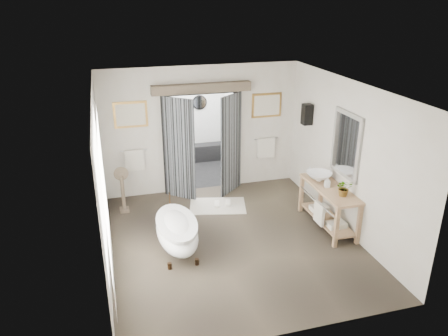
# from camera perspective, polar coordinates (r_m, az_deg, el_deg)

# --- Properties ---
(ground_plane) EXTENTS (5.00, 5.00, 0.00)m
(ground_plane) POSITION_cam_1_polar(r_m,az_deg,el_deg) (8.33, 1.13, -9.51)
(ground_plane) COLOR brown
(room_shell) EXTENTS (4.52, 5.02, 2.91)m
(room_shell) POSITION_cam_1_polar(r_m,az_deg,el_deg) (7.40, 1.26, 2.30)
(room_shell) COLOR silver
(room_shell) RESTS_ON ground_plane
(shower_room) EXTENTS (2.22, 2.01, 2.51)m
(shower_room) POSITION_cam_1_polar(r_m,az_deg,el_deg) (11.51, -4.56, 4.50)
(shower_room) COLOR black
(shower_room) RESTS_ON ground_plane
(back_wall_dressing) EXTENTS (3.82, 0.68, 2.52)m
(back_wall_dressing) POSITION_cam_1_polar(r_m,az_deg,el_deg) (9.75, -2.73, 5.35)
(back_wall_dressing) COLOR black
(back_wall_dressing) RESTS_ON ground_plane
(clawfoot_tub) EXTENTS (0.72, 1.60, 0.78)m
(clawfoot_tub) POSITION_cam_1_polar(r_m,az_deg,el_deg) (7.93, -6.18, -8.16)
(clawfoot_tub) COLOR #312012
(clawfoot_tub) RESTS_ON ground_plane
(vanity) EXTENTS (0.57, 1.60, 0.85)m
(vanity) POSITION_cam_1_polar(r_m,az_deg,el_deg) (8.80, 13.40, -4.56)
(vanity) COLOR tan
(vanity) RESTS_ON ground_plane
(pedestal_mirror) EXTENTS (0.30, 0.19, 1.02)m
(pedestal_mirror) POSITION_cam_1_polar(r_m,az_deg,el_deg) (9.42, -13.07, -3.15)
(pedestal_mirror) COLOR brown
(pedestal_mirror) RESTS_ON ground_plane
(rug) EXTENTS (1.35, 1.06, 0.01)m
(rug) POSITION_cam_1_polar(r_m,az_deg,el_deg) (9.58, -0.83, -4.95)
(rug) COLOR silver
(rug) RESTS_ON ground_plane
(slippers) EXTENTS (0.43, 0.29, 0.05)m
(slippers) POSITION_cam_1_polar(r_m,az_deg,el_deg) (9.61, -0.20, -4.64)
(slippers) COLOR white
(slippers) RESTS_ON rug
(basin) EXTENTS (0.62, 0.62, 0.17)m
(basin) POSITION_cam_1_polar(r_m,az_deg,el_deg) (8.90, 12.32, -1.09)
(basin) COLOR white
(basin) RESTS_ON vanity
(plant) EXTENTS (0.35, 0.33, 0.33)m
(plant) POSITION_cam_1_polar(r_m,az_deg,el_deg) (8.32, 15.43, -2.51)
(plant) COLOR gray
(plant) RESTS_ON vanity
(soap_bottle_a) EXTENTS (0.11, 0.11, 0.21)m
(soap_bottle_a) POSITION_cam_1_polar(r_m,az_deg,el_deg) (8.64, 13.37, -1.81)
(soap_bottle_a) COLOR gray
(soap_bottle_a) RESTS_ON vanity
(soap_bottle_b) EXTENTS (0.17, 0.17, 0.17)m
(soap_bottle_b) POSITION_cam_1_polar(r_m,az_deg,el_deg) (9.18, 11.08, -0.30)
(soap_bottle_b) COLOR gray
(soap_bottle_b) RESTS_ON vanity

